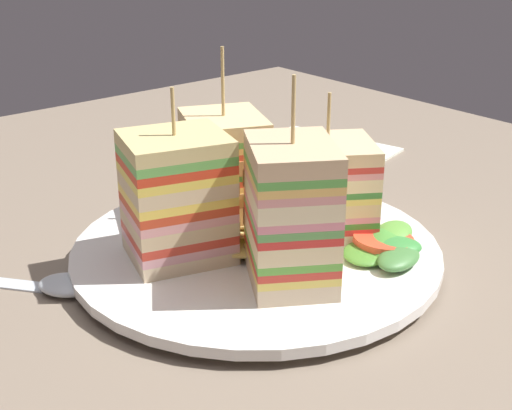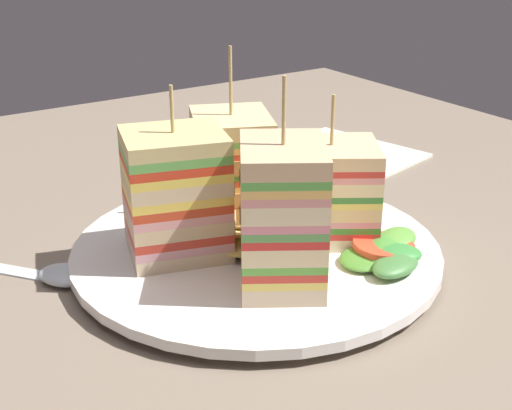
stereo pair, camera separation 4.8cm
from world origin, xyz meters
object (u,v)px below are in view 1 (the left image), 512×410
(sandwich_wedge_0, at_px, (291,214))
(chip_pile, at_px, (230,232))
(spoon, at_px, (47,284))
(sandwich_wedge_1, at_px, (325,188))
(plate, at_px, (256,252))
(napkin, at_px, (314,152))
(sandwich_wedge_3, at_px, (178,197))
(sandwich_wedge_2, at_px, (225,168))

(sandwich_wedge_0, distance_m, chip_pile, 0.07)
(spoon, bearing_deg, sandwich_wedge_1, 30.62)
(sandwich_wedge_1, bearing_deg, spoon, 11.22)
(plate, bearing_deg, napkin, -53.80)
(sandwich_wedge_1, xyz_separation_m, sandwich_wedge_3, (0.04, 0.10, 0.01))
(spoon, distance_m, napkin, 0.33)
(sandwich_wedge_1, distance_m, sandwich_wedge_3, 0.11)
(plate, xyz_separation_m, sandwich_wedge_3, (0.02, 0.05, 0.05))
(sandwich_wedge_2, height_order, sandwich_wedge_3, sandwich_wedge_2)
(sandwich_wedge_2, height_order, spoon, sandwich_wedge_2)
(spoon, height_order, napkin, spoon)
(sandwich_wedge_2, height_order, napkin, sandwich_wedge_2)
(napkin, bearing_deg, sandwich_wedge_2, 116.49)
(plate, bearing_deg, sandwich_wedge_0, 163.65)
(sandwich_wedge_0, xyz_separation_m, chip_pile, (0.06, -0.00, -0.03))
(chip_pile, xyz_separation_m, napkin, (0.13, -0.21, -0.02))
(sandwich_wedge_1, bearing_deg, sandwich_wedge_3, 13.51)
(chip_pile, relative_size, spoon, 0.68)
(sandwich_wedge_3, distance_m, napkin, 0.28)
(sandwich_wedge_0, relative_size, sandwich_wedge_1, 1.27)
(sandwich_wedge_1, relative_size, chip_pile, 1.25)
(plate, relative_size, spoon, 2.14)
(sandwich_wedge_2, distance_m, spoon, 0.15)
(plate, height_order, spoon, plate)
(sandwich_wedge_3, distance_m, spoon, 0.10)
(sandwich_wedge_1, bearing_deg, sandwich_wedge_2, -27.12)
(sandwich_wedge_2, xyz_separation_m, napkin, (0.09, -0.18, -0.05))
(spoon, relative_size, napkin, 0.88)
(plate, distance_m, napkin, 0.24)
(sandwich_wedge_3, relative_size, spoon, 0.97)
(sandwich_wedge_1, xyz_separation_m, spoon, (0.07, 0.18, -0.04))
(sandwich_wedge_1, bearing_deg, sandwich_wedge_0, 61.77)
(sandwich_wedge_1, height_order, napkin, sandwich_wedge_1)
(sandwich_wedge_0, distance_m, sandwich_wedge_3, 0.08)
(plate, xyz_separation_m, sandwich_wedge_2, (0.05, -0.01, 0.04))
(sandwich_wedge_3, relative_size, napkin, 0.85)
(sandwich_wedge_0, distance_m, sandwich_wedge_1, 0.08)
(sandwich_wedge_0, xyz_separation_m, sandwich_wedge_3, (0.07, 0.03, -0.00))
(sandwich_wedge_0, height_order, napkin, sandwich_wedge_0)
(sandwich_wedge_3, xyz_separation_m, napkin, (0.12, -0.24, -0.05))
(sandwich_wedge_2, relative_size, spoon, 1.07)
(sandwich_wedge_3, distance_m, chip_pile, 0.05)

